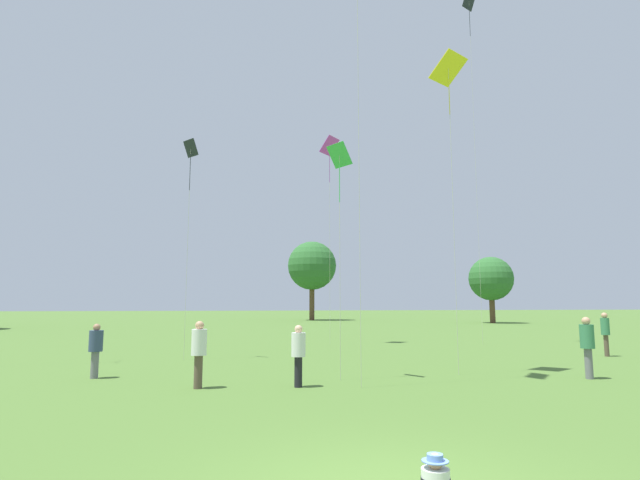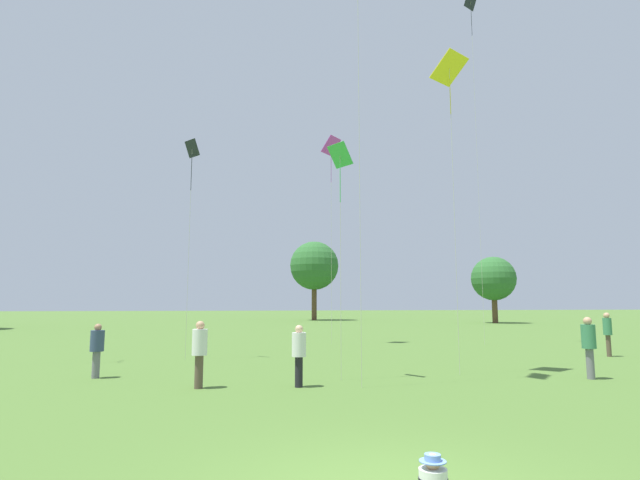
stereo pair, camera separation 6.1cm
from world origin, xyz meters
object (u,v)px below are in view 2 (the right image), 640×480
Objects in this scene: person_standing_2 at (97,346)px; person_standing_4 at (608,330)px; kite_0 at (192,159)px; distant_tree_1 at (493,279)px; kite_2 at (471,21)px; kite_3 at (331,151)px; person_standing_0 at (589,342)px; person_standing_3 at (200,348)px; person_standing_1 at (299,350)px; distant_tree_2 at (314,266)px; kite_6 at (340,163)px; kite_7 at (449,75)px.

person_standing_2 is 19.67m from person_standing_4.
kite_0 reaches higher than distant_tree_1.
kite_2 is 11.34m from kite_3.
person_standing_0 reaches higher than person_standing_3.
person_standing_1 is 0.16× the size of distant_tree_2.
kite_6 is at bearing 55.98° from person_standing_3.
kite_7 is at bearing 29.01° from person_standing_4.
person_standing_0 is 9.09m from kite_6.
kite_0 is (-3.50, 7.23, 7.19)m from person_standing_1.
person_standing_0 is 0.16× the size of kite_3.
kite_2 is at bearing 71.91° from person_standing_2.
kite_3 is 1.64× the size of kite_6.
person_standing_4 reaches higher than person_standing_1.
kite_7 is at bearing -37.47° from person_standing_0.
distant_tree_2 is at bearing 117.46° from person_standing_2.
kite_3 reaches higher than kite_0.
distant_tree_2 is (12.83, 44.83, -0.97)m from kite_0.
kite_2 is at bearing 167.88° from kite_3.
person_standing_0 is 15.85m from kite_0.
person_standing_1 is (-8.61, 0.15, -0.11)m from person_standing_0.
person_standing_0 is 21.40m from kite_2.
person_standing_4 is at bearing -90.22° from kite_0.
distant_tree_1 reaches higher than person_standing_0.
person_standing_0 is at bearing 109.67° from kite_3.
kite_7 is 1.00× the size of distant_tree_2.
kite_3 is at bearing 110.16° from person_standing_3.
kite_6 is at bearing 31.16° from person_standing_2.
kite_7 reaches higher than kite_6.
person_standing_3 is at bearing 64.18° from kite_3.
kite_7 is (7.84, 1.11, 8.76)m from person_standing_3.
kite_0 is 0.85× the size of distant_tree_2.
person_standing_3 is (3.11, -2.39, 0.09)m from person_standing_2.
person_standing_2 is at bearing -140.73° from person_standing_1.
kite_7 is (5.24, 1.39, 8.83)m from person_standing_1.
person_standing_3 is 0.23× the size of distant_tree_1.
kite_0 is 46.64m from distant_tree_2.
distant_tree_2 is (-4.46, 46.83, 6.08)m from person_standing_4.
person_standing_4 is at bearing 85.10° from person_standing_1.
person_standing_4 is at bearing -146.93° from person_standing_0.
kite_6 is at bearing -135.55° from kite_0.
person_standing_4 is (5.18, 5.38, 0.03)m from person_standing_0.
distant_tree_1 is at bearing -133.79° from kite_3.
distant_tree_2 is at bearing -70.15° from kite_2.
kite_6 is at bearing 100.34° from person_standing_1.
distant_tree_2 is (7.95, 51.06, 0.73)m from kite_6.
distant_tree_2 is (11.93, 51.78, 6.15)m from person_standing_3.
kite_7 is at bearing 37.72° from person_standing_2.
person_standing_0 is 0.17× the size of distant_tree_2.
person_standing_2 is at bearing 43.97° from kite_2.
person_standing_1 is 0.08× the size of kite_2.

